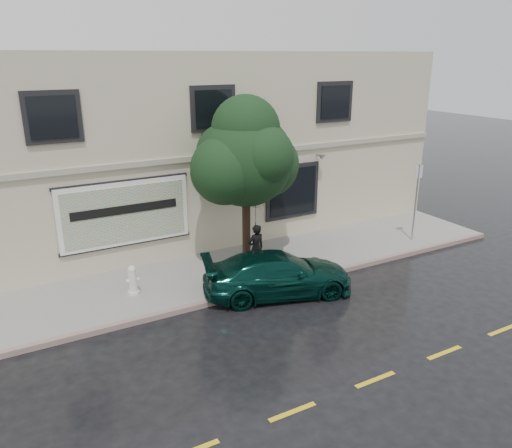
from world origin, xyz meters
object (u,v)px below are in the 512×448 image
pedestrian (256,249)px  fire_hydrant (133,280)px  street_tree (246,160)px  car (278,274)px

pedestrian → fire_hydrant: bearing=-9.6°
pedestrian → street_tree: 2.85m
car → fire_hydrant: size_ratio=4.99×
pedestrian → fire_hydrant: (-3.95, 0.36, -0.37)m
street_tree → fire_hydrant: 5.09m
car → pedestrian: size_ratio=2.77×
car → fire_hydrant: (-3.90, 1.82, -0.07)m
car → street_tree: bearing=13.6°
car → pedestrian: (0.05, 1.46, 0.31)m
car → fire_hydrant: bearing=81.2°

